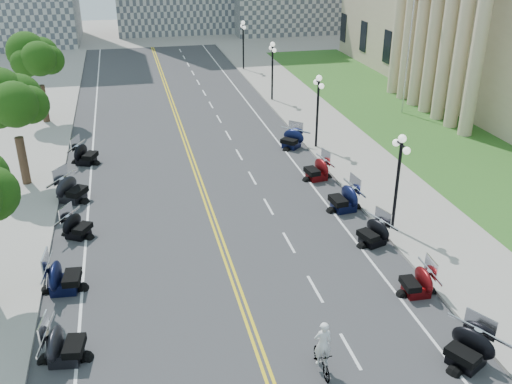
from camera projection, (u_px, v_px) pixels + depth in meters
ground at (241, 299)px, 23.43m from camera, size 160.00×160.00×0.00m
road at (205, 197)px, 32.25m from camera, size 16.00×90.00×0.01m
centerline_yellow_a at (203, 197)px, 32.22m from camera, size 0.12×90.00×0.00m
centerline_yellow_b at (207, 197)px, 32.27m from camera, size 0.12×90.00×0.00m
edge_line_north at (313, 186)px, 33.56m from camera, size 0.12×90.00×0.00m
edge_line_south at (88, 208)px, 30.93m from camera, size 0.12×90.00×0.00m
lane_dash_5 at (350, 351)px, 20.56m from camera, size 0.12×2.00×0.00m
lane_dash_6 at (315, 289)px, 24.09m from camera, size 0.12×2.00×0.00m
lane_dash_7 at (289, 242)px, 27.61m from camera, size 0.12×2.00×0.00m
lane_dash_8 at (268, 206)px, 31.14m from camera, size 0.12×2.00×0.00m
lane_dash_9 at (252, 178)px, 34.67m from camera, size 0.12×2.00×0.00m
lane_dash_10 at (239, 155)px, 38.19m from camera, size 0.12×2.00×0.00m
lane_dash_11 at (228, 135)px, 41.72m from camera, size 0.12×2.00×0.00m
lane_dash_12 at (219, 119)px, 45.25m from camera, size 0.12×2.00×0.00m
lane_dash_13 at (211, 105)px, 48.78m from camera, size 0.12×2.00×0.00m
lane_dash_14 at (204, 93)px, 52.30m from camera, size 0.12×2.00×0.00m
lane_dash_15 at (198, 82)px, 55.83m from camera, size 0.12×2.00×0.00m
lane_dash_16 at (193, 73)px, 59.36m from camera, size 0.12×2.00×0.00m
lane_dash_17 at (188, 65)px, 62.89m from camera, size 0.12×2.00×0.00m
lane_dash_18 at (184, 57)px, 66.41m from camera, size 0.12×2.00×0.00m
lane_dash_19 at (180, 51)px, 69.94m from camera, size 0.12×2.00×0.00m
sidewalk_north at (377, 179)px, 34.38m from camera, size 5.00×90.00×0.15m
sidewalk_south at (8, 215)px, 30.06m from camera, size 5.00×90.00×0.15m
lawn at (420, 129)px, 42.88m from camera, size 9.00×60.00×0.10m
street_lamp_2 at (397, 183)px, 27.63m from camera, size 0.50×1.20×4.90m
street_lamp_3 at (317, 112)px, 38.21m from camera, size 0.50×1.20×4.90m
street_lamp_4 at (272, 72)px, 48.79m from camera, size 0.50×1.20×4.90m
street_lamp_5 at (243, 45)px, 59.37m from camera, size 0.50×1.20×4.90m
flagpole at (409, 52)px, 44.41m from camera, size 1.10×0.20×10.00m
tree_3 at (13, 108)px, 31.71m from camera, size 4.80×4.80×9.20m
tree_4 at (37, 62)px, 42.29m from camera, size 4.80×4.80×9.20m
motorcycle_n_4 at (468, 347)px, 19.68m from camera, size 2.81×2.81×1.46m
motorcycle_n_5 at (417, 281)px, 23.51m from camera, size 1.96×1.96×1.31m
motorcycle_n_6 at (373, 231)px, 27.25m from camera, size 2.42×2.42×1.35m
motorcycle_n_7 at (344, 197)px, 30.49m from camera, size 2.36×2.36×1.51m
motorcycle_n_8 at (317, 168)px, 34.25m from camera, size 2.30×2.30×1.42m
motorcycle_n_9 at (292, 138)px, 39.13m from camera, size 2.83×2.83×1.40m
motorcycle_s_5 at (64, 343)px, 19.87m from camera, size 2.35×2.35×1.44m
motorcycle_s_6 at (63, 275)px, 23.70m from camera, size 2.32×2.32×1.49m
motorcycle_s_7 at (77, 225)px, 27.89m from camera, size 2.55×2.55×1.30m
motorcycle_s_8 at (72, 188)px, 31.50m from camera, size 3.07×3.07×1.56m
motorcycle_s_9 at (85, 153)px, 36.49m from camera, size 2.73×2.73×1.44m
bicycle at (322, 360)px, 19.45m from camera, size 0.46×1.61×0.97m
cyclist_rider at (324, 329)px, 18.88m from camera, size 0.63×0.41×1.72m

